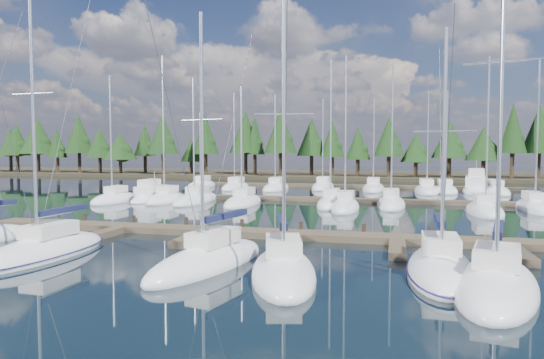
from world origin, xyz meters
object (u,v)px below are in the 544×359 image
(main_dock, at_px, (296,237))
(front_sailboat_5, at_px, (496,285))
(front_sailboat_1, at_px, (44,251))
(motor_yacht_left, at_px, (151,197))
(motor_yacht_right, at_px, (476,188))
(front_sailboat_4, at_px, (441,269))
(front_sailboat_2, at_px, (209,261))
(front_sailboat_3, at_px, (283,271))

(main_dock, bearing_deg, front_sailboat_5, -42.67)
(front_sailboat_1, distance_m, front_sailboat_5, 21.39)
(main_dock, bearing_deg, motor_yacht_left, 136.43)
(front_sailboat_1, xyz_separation_m, motor_yacht_right, (27.94, 46.07, 0.26))
(motor_yacht_right, bearing_deg, front_sailboat_5, -97.93)
(front_sailboat_4, bearing_deg, front_sailboat_2, -174.42)
(front_sailboat_1, xyz_separation_m, motor_yacht_left, (-8.09, 26.61, 0.14))
(front_sailboat_5, bearing_deg, main_dock, 137.33)
(front_sailboat_5, xyz_separation_m, motor_yacht_left, (-29.45, 27.74, 0.13))
(front_sailboat_3, bearing_deg, front_sailboat_5, -0.32)
(front_sailboat_2, relative_size, motor_yacht_right, 1.18)
(front_sailboat_1, bearing_deg, motor_yacht_left, 106.91)
(front_sailboat_1, relative_size, front_sailboat_4, 1.32)
(front_sailboat_4, bearing_deg, front_sailboat_3, -162.11)
(front_sailboat_4, distance_m, motor_yacht_right, 45.79)
(front_sailboat_3, height_order, motor_yacht_left, front_sailboat_3)
(front_sailboat_3, height_order, front_sailboat_4, front_sailboat_3)
(front_sailboat_4, xyz_separation_m, motor_yacht_left, (-27.61, 25.56, 0.16))
(front_sailboat_3, height_order, motor_yacht_right, front_sailboat_3)
(motor_yacht_right, bearing_deg, front_sailboat_1, -121.24)
(front_sailboat_3, xyz_separation_m, motor_yacht_right, (15.03, 47.14, 0.26))
(front_sailboat_2, relative_size, motor_yacht_left, 1.63)
(front_sailboat_5, relative_size, motor_yacht_right, 1.51)
(main_dock, distance_m, front_sailboat_2, 8.18)
(front_sailboat_5, xyz_separation_m, motor_yacht_right, (6.58, 47.19, 0.25))
(front_sailboat_3, distance_m, motor_yacht_right, 49.48)
(front_sailboat_1, height_order, motor_yacht_left, front_sailboat_1)
(main_dock, xyz_separation_m, front_sailboat_1, (-11.72, -7.77, 0.09))
(front_sailboat_3, distance_m, front_sailboat_5, 8.45)
(main_dock, height_order, motor_yacht_right, motor_yacht_right)
(main_dock, bearing_deg, front_sailboat_1, -146.44)
(front_sailboat_1, bearing_deg, front_sailboat_5, -3.01)
(front_sailboat_1, bearing_deg, front_sailboat_4, 3.11)
(motor_yacht_left, distance_m, motor_yacht_right, 40.95)
(front_sailboat_1, xyz_separation_m, front_sailboat_5, (21.36, -1.12, 0.01))
(front_sailboat_2, bearing_deg, motor_yacht_left, 122.83)
(main_dock, bearing_deg, front_sailboat_2, -108.98)
(front_sailboat_5, bearing_deg, front_sailboat_3, 179.68)
(motor_yacht_left, relative_size, motor_yacht_right, 0.73)
(motor_yacht_right, bearing_deg, front_sailboat_4, -100.59)
(front_sailboat_2, xyz_separation_m, motor_yacht_left, (-17.15, 26.58, 0.15))
(main_dock, xyz_separation_m, motor_yacht_right, (16.22, 38.30, 0.35))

